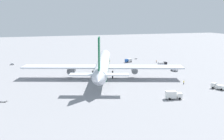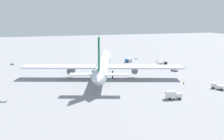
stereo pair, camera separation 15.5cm
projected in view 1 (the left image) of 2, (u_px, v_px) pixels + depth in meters
ground_plane at (103, 77)px, 141.05m from camera, size 600.00×600.00×0.00m
airliner at (103, 65)px, 138.30m from camera, size 74.59×80.15×23.28m
service_truck_0 at (218, 86)px, 117.19m from camera, size 6.37×4.52×2.47m
service_truck_1 at (128, 60)px, 185.08m from camera, size 3.52×5.28×2.37m
service_truck_2 at (162, 64)px, 171.09m from camera, size 2.91×5.60×2.56m
service_truck_3 at (173, 95)px, 103.10m from camera, size 3.65×6.57×3.23m
service_van at (174, 69)px, 155.45m from camera, size 4.84×2.84×1.97m
baggage_cart_0 at (136, 59)px, 199.16m from camera, size 2.76×2.45×0.40m
baggage_cart_1 at (3, 101)px, 100.01m from camera, size 2.14×3.00×0.40m
baggage_cart_2 at (12, 64)px, 175.27m from camera, size 1.64×2.84×1.44m
ground_worker_0 at (184, 82)px, 125.59m from camera, size 0.43×0.43×1.78m
ground_worker_1 at (156, 61)px, 183.65m from camera, size 0.53×0.53×1.67m
ground_worker_2 at (110, 60)px, 187.36m from camera, size 0.56×0.56×1.74m
traffic_cone_0 at (162, 68)px, 163.36m from camera, size 0.36×0.36×0.55m
traffic_cone_1 at (124, 63)px, 180.50m from camera, size 0.36×0.36×0.55m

